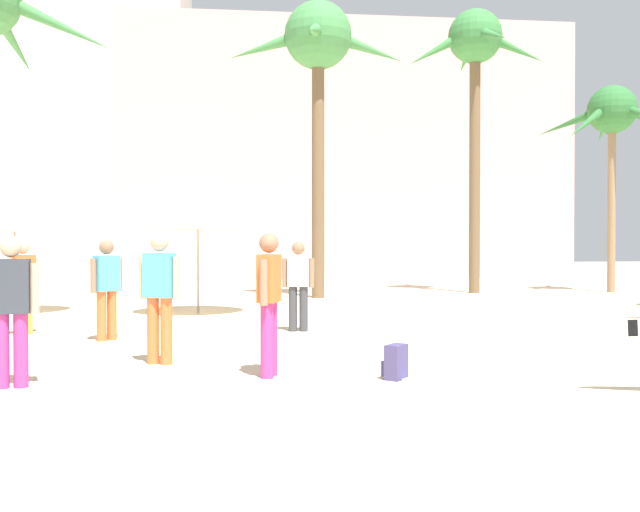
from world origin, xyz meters
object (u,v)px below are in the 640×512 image
Objects in this scene: palm_tree_far_left at (475,56)px; person_near_right at (23,283)px; person_mid_left at (160,292)px; person_mid_center at (298,282)px; beach_towel at (468,374)px; person_far_right at (11,305)px; cafe_umbrella_0 at (198,220)px; palm_tree_left at (612,119)px; cafe_umbrella_2 at (15,224)px; palm_tree_right at (318,51)px; person_far_left at (107,286)px; person_near_left at (269,298)px; backpack at (395,362)px.

person_near_right is (-11.71, -10.02, -7.04)m from palm_tree_far_left.
palm_tree_far_left is 5.40× the size of person_mid_left.
beach_towel is at bearing 27.54° from person_mid_center.
palm_tree_far_left is at bearing -42.92° from person_far_right.
cafe_umbrella_0 is 4.82m from person_near_right.
person_mid_left is at bearing 168.44° from person_near_right.
palm_tree_left reaches higher than person_far_right.
person_near_right is at bearing 145.13° from beach_towel.
cafe_umbrella_2 reaches higher than person_mid_center.
palm_tree_right reaches higher than cafe_umbrella_0.
beach_towel is (0.51, -13.06, -7.54)m from palm_tree_right.
cafe_umbrella_2 reaches higher than person_far_left.
palm_tree_right is 7.88m from cafe_umbrella_0.
palm_tree_far_left is at bearing 35.83° from cafe_umbrella_0.
cafe_umbrella_2 is at bearing -152.06° from palm_tree_right.
palm_tree_left is at bearing 24.33° from cafe_umbrella_0.
palm_tree_left is 0.78× the size of palm_tree_right.
person_mid_center is 0.95× the size of person_mid_left.
person_near_right is (-16.43, -9.77, -4.97)m from palm_tree_left.
cafe_umbrella_0 is 1.59× the size of person_far_right.
palm_tree_left reaches higher than person_near_left.
palm_tree_right reaches higher than person_far_right.
person_far_left is at bearing -170.58° from person_near_right.
cafe_umbrella_2 is 10.59m from person_near_left.
person_far_right is 5.08m from person_near_right.
cafe_umbrella_2 is at bearing -40.59° from person_near_left.
palm_tree_left is 4.02× the size of beach_towel.
person_far_left is (1.64, -0.95, -0.00)m from person_near_right.
backpack is (-0.96, -0.19, 0.19)m from beach_towel.
person_mid_center is 3.44m from person_far_left.
person_near_right reaches higher than backpack.
palm_tree_right is 5.27× the size of person_far_right.
person_near_left is at bearing -1.99° from person_mid_center.
person_far_left is (-4.11, 3.92, 0.73)m from backpack.
cafe_umbrella_0 reaches higher than person_near_left.
person_mid_left is (-2.94, 1.41, 0.77)m from backpack.
person_mid_left is at bearing -25.01° from person_mid_center.
cafe_umbrella_0 is 1.60× the size of person_far_left.
person_mid_left is (4.28, -7.77, -1.14)m from cafe_umbrella_2.
person_mid_left is 1.03× the size of person_far_right.
beach_towel is 6.37m from person_far_left.
person_near_left reaches higher than backpack.
cafe_umbrella_2 is 1.56× the size of person_far_right.
palm_tree_far_left is at bearing -11.57° from person_mid_left.
palm_tree_left is at bearing 81.92° from person_far_left.
palm_tree_right reaches higher than palm_tree_left.
person_mid_left is at bearing -20.31° from person_near_left.
person_near_right reaches higher than person_mid_center.
person_mid_center is at bearing -44.64° from person_far_right.
palm_tree_left is 2.59× the size of cafe_umbrella_0.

